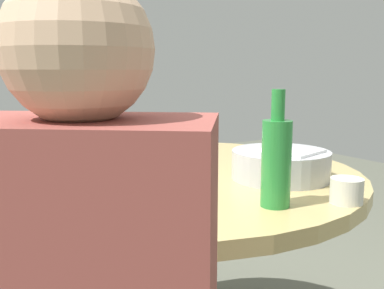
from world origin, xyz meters
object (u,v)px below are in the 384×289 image
at_px(dish_shrimp, 173,184).
at_px(dish_greens, 45,159).
at_px(dish_eggplant, 74,179).
at_px(green_bottle, 276,160).
at_px(rice_bowl, 281,164).
at_px(tea_cup_near, 61,205).
at_px(soup_bowl, 154,144).
at_px(dish_noodles, 275,151).
at_px(round_dining_table, 174,195).
at_px(tea_cup_far, 347,191).

relative_size(dish_shrimp, dish_greens, 0.90).
bearing_deg(dish_eggplant, green_bottle, -53.31).
relative_size(rice_bowl, tea_cup_near, 4.35).
xyz_separation_m(soup_bowl, dish_greens, (-0.44, -0.03, -0.01)).
relative_size(dish_shrimp, tea_cup_near, 3.05).
bearing_deg(dish_eggplant, dish_noodles, 0.60).
bearing_deg(dish_noodles, tea_cup_near, -162.39).
relative_size(dish_eggplant, tea_cup_near, 2.82).
bearing_deg(rice_bowl, dish_noodles, 48.95).
xyz_separation_m(round_dining_table, dish_noodles, (0.46, 0.02, 0.10)).
height_order(round_dining_table, rice_bowl, rice_bowl).
xyz_separation_m(rice_bowl, tea_cup_near, (-0.66, -0.01, -0.01)).
relative_size(dish_shrimp, green_bottle, 0.74).
relative_size(dish_shrimp, dish_eggplant, 1.08).
distance_m(dish_shrimp, dish_noodles, 0.62).
relative_size(rice_bowl, dish_shrimp, 1.43).
xyz_separation_m(soup_bowl, tea_cup_near, (-0.55, -0.61, 0.00)).
relative_size(dish_greens, tea_cup_far, 2.88).
bearing_deg(round_dining_table, soup_bowl, 72.18).
bearing_deg(dish_noodles, dish_eggplant, -179.40).
bearing_deg(dish_eggplant, dish_shrimp, -44.75).
relative_size(green_bottle, tea_cup_far, 3.51).
xyz_separation_m(rice_bowl, dish_greens, (-0.55, 0.57, -0.02)).
height_order(round_dining_table, dish_eggplant, dish_eggplant).
bearing_deg(dish_shrimp, dish_greens, 112.40).
bearing_deg(rice_bowl, dish_eggplant, 154.14).
height_order(rice_bowl, green_bottle, green_bottle).
relative_size(round_dining_table, dish_shrimp, 5.80).
bearing_deg(tea_cup_near, dish_noodles, 17.61).
bearing_deg(dish_greens, dish_shrimp, -67.60).
xyz_separation_m(dish_noodles, dish_eggplant, (-0.78, -0.01, -0.00)).
bearing_deg(tea_cup_near, round_dining_table, 31.24).
height_order(rice_bowl, dish_greens, rice_bowl).
height_order(dish_shrimp, dish_greens, dish_greens).
bearing_deg(dish_greens, tea_cup_near, -101.00).
distance_m(dish_shrimp, tea_cup_far, 0.45).
bearing_deg(dish_shrimp, round_dining_table, 58.61).
relative_size(dish_eggplant, green_bottle, 0.68).
xyz_separation_m(dish_greens, green_bottle, (0.35, -0.76, 0.09)).
bearing_deg(dish_noodles, rice_bowl, -131.05).
bearing_deg(dish_eggplant, rice_bowl, -25.86).
xyz_separation_m(soup_bowl, tea_cup_far, (0.07, -0.87, -0.00)).
xyz_separation_m(dish_noodles, tea_cup_far, (-0.28, -0.54, 0.01)).
bearing_deg(dish_eggplant, tea_cup_far, -46.64).
distance_m(round_dining_table, tea_cup_far, 0.57).
bearing_deg(round_dining_table, tea_cup_far, -71.03).
bearing_deg(dish_greens, green_bottle, -65.66).
xyz_separation_m(round_dining_table, green_bottle, (0.02, -0.45, 0.19)).
height_order(dish_greens, dish_eggplant, dish_greens).
height_order(rice_bowl, soup_bowl, rice_bowl).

